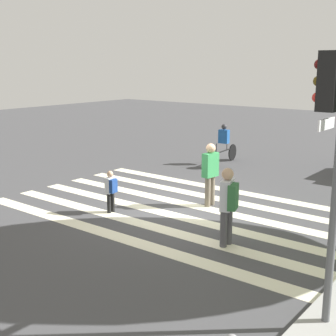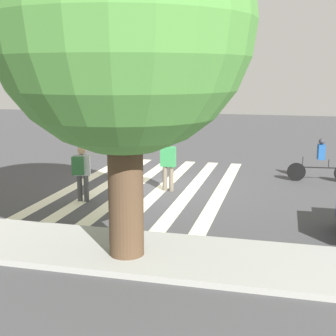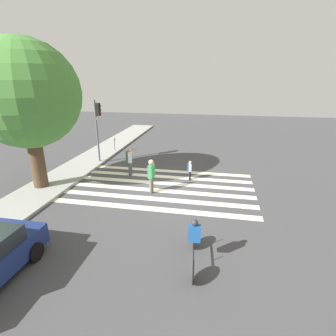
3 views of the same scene
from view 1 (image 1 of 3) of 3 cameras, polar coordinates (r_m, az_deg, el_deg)
name	(u,v)px [view 1 (image 1 of 3)]	position (r m, az deg, el deg)	size (l,w,h in m)	color
ground_plane	(181,210)	(13.17, 1.55, -5.09)	(60.00, 60.00, 0.00)	#444447
crosswalk_stripes	(181,209)	(13.16, 1.55, -5.08)	(5.68, 10.00, 0.01)	#F2EDCC
traffic_light	(331,131)	(7.04, 19.30, 4.29)	(0.60, 0.50, 4.38)	#515456
pedestrian_adult_yellow_jacket	(228,201)	(10.39, 7.35, -4.04)	(0.54, 0.51, 1.78)	#4C4C51
pedestrian_adult_tall_backpack	(111,188)	(12.81, -6.96, -2.49)	(0.34, 0.30, 1.17)	black
pedestrian_adult_blue_shirt	(210,171)	(13.30, 5.18, -0.37)	(0.53, 0.28, 1.82)	#6B6051
cyclist_far_lane	(224,143)	(19.06, 6.81, 3.05)	(2.40, 0.42, 1.64)	black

